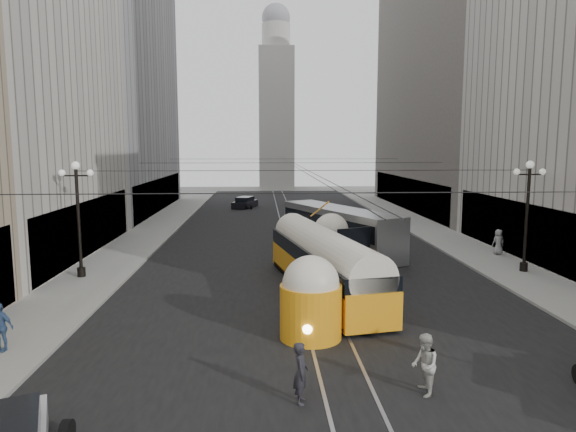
{
  "coord_description": "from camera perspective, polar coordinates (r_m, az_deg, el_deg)",
  "views": [
    {
      "loc": [
        -2.54,
        -10.34,
        7.29
      ],
      "look_at": [
        -1.32,
        13.78,
        4.03
      ],
      "focal_mm": 32.0,
      "sensor_mm": 36.0,
      "label": 1
    }
  ],
  "objects": [
    {
      "name": "catenary",
      "position": [
        41.94,
        0.74,
        5.75
      ],
      "size": [
        25.0,
        72.0,
        0.23
      ],
      "color": "black",
      "rests_on": "ground"
    },
    {
      "name": "sedan_dark_far",
      "position": [
        62.07,
        -4.81,
        1.47
      ],
      "size": [
        3.16,
        4.61,
        1.35
      ],
      "color": "black",
      "rests_on": "ground"
    },
    {
      "name": "road",
      "position": [
        43.53,
        0.48,
        -1.97
      ],
      "size": [
        20.0,
        85.0,
        0.02
      ],
      "primitive_type": "cube",
      "color": "black",
      "rests_on": "ground"
    },
    {
      "name": "streetcar",
      "position": [
        25.8,
        3.95,
        -5.08
      ],
      "size": [
        4.79,
        14.78,
        3.27
      ],
      "color": "orange",
      "rests_on": "ground"
    },
    {
      "name": "sedan_white_far",
      "position": [
        54.87,
        3.39,
        0.67
      ],
      "size": [
        3.31,
        4.59,
        1.34
      ],
      "color": "#BABABA",
      "rests_on": "ground"
    },
    {
      "name": "city_bus",
      "position": [
        36.19,
        5.68,
        -1.3
      ],
      "size": [
        7.27,
        12.45,
        3.05
      ],
      "color": "gray",
      "rests_on": "ground"
    },
    {
      "name": "distant_tower",
      "position": [
        90.7,
        -1.32,
        12.53
      ],
      "size": [
        6.0,
        6.0,
        31.36
      ],
      "color": "#B2AFA8",
      "rests_on": "ground"
    },
    {
      "name": "pedestrian_crossing_a",
      "position": [
        15.29,
        1.43,
        -17.02
      ],
      "size": [
        0.49,
        0.69,
        1.8
      ],
      "primitive_type": "imported",
      "rotation": [
        0.0,
        0.0,
        1.48
      ],
      "color": "#232228",
      "rests_on": "ground"
    },
    {
      "name": "rail_right",
      "position": [
        43.58,
        1.47,
        -1.96
      ],
      "size": [
        0.12,
        85.0,
        0.04
      ],
      "primitive_type": "cube",
      "color": "gray",
      "rests_on": "ground"
    },
    {
      "name": "building_left_far",
      "position": [
        61.3,
        -20.02,
        13.8
      ],
      "size": [
        12.6,
        28.6,
        28.6
      ],
      "color": "#999999",
      "rests_on": "ground"
    },
    {
      "name": "sidewalk_right",
      "position": [
        49.1,
        14.36,
        -1.02
      ],
      "size": [
        4.0,
        72.0,
        0.15
      ],
      "primitive_type": "cube",
      "color": "gray",
      "rests_on": "ground"
    },
    {
      "name": "lamppost_left_mid",
      "position": [
        30.28,
        -22.29,
        0.38
      ],
      "size": [
        1.86,
        0.44,
        6.37
      ],
      "color": "black",
      "rests_on": "sidewalk_left"
    },
    {
      "name": "pedestrian_crossing_b",
      "position": [
        16.22,
        14.95,
        -15.68
      ],
      "size": [
        0.77,
        0.96,
        1.85
      ],
      "primitive_type": "imported",
      "rotation": [
        0.0,
        0.0,
        -1.65
      ],
      "color": "#B4B3A8",
      "rests_on": "ground"
    },
    {
      "name": "rail_left",
      "position": [
        43.49,
        -0.5,
        -1.97
      ],
      "size": [
        0.12,
        85.0,
        0.04
      ],
      "primitive_type": "cube",
      "color": "gray",
      "rests_on": "ground"
    },
    {
      "name": "lamppost_right_mid",
      "position": [
        32.32,
        25.05,
        0.66
      ],
      "size": [
        1.86,
        0.44,
        6.37
      ],
      "color": "black",
      "rests_on": "sidewalk_right"
    },
    {
      "name": "pedestrian_sidewalk_right",
      "position": [
        37.05,
        22.33,
        -2.68
      ],
      "size": [
        0.89,
        0.62,
        1.7
      ],
      "primitive_type": "imported",
      "rotation": [
        0.0,
        0.0,
        3.28
      ],
      "color": "gray",
      "rests_on": "sidewalk_right"
    },
    {
      "name": "pedestrian_sidewalk_left",
      "position": [
        21.04,
        -29.38,
        -10.68
      ],
      "size": [
        1.11,
        0.77,
        1.73
      ],
      "primitive_type": "imported",
      "rotation": [
        0.0,
        0.0,
        -0.2
      ],
      "color": "#3C5884",
      "rests_on": "sidewalk_left"
    },
    {
      "name": "building_right_far",
      "position": [
        63.19,
        18.73,
        15.49
      ],
      "size": [
        12.6,
        32.6,
        32.6
      ],
      "color": "#514C47",
      "rests_on": "ground"
    },
    {
      "name": "sidewalk_left",
      "position": [
        47.84,
        -14.27,
        -1.24
      ],
      "size": [
        4.0,
        72.0,
        0.15
      ],
      "primitive_type": "cube",
      "color": "gray",
      "rests_on": "ground"
    }
  ]
}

